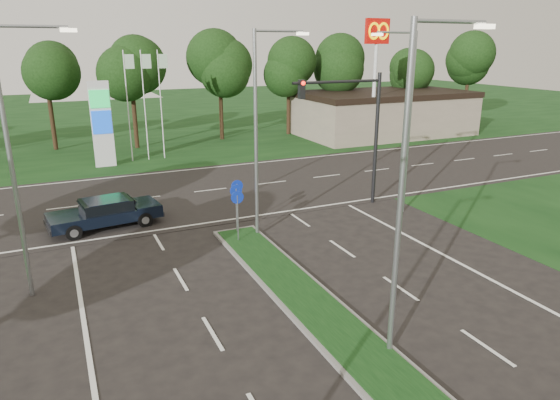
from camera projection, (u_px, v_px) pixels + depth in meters
name	position (u px, v px, depth m)	size (l,w,h in m)	color
verge_far	(122.00, 122.00, 56.42)	(160.00, 50.00, 0.02)	black
cross_road	(194.00, 192.00, 29.50)	(160.00, 12.00, 0.02)	black
commercial_building	(383.00, 113.00, 48.04)	(16.00, 9.00, 4.00)	gray
streetlight_median_near	(408.00, 179.00, 12.76)	(2.53, 0.22, 9.00)	gray
streetlight_median_far	(260.00, 124.00, 21.44)	(2.53, 0.22, 9.00)	gray
streetlight_left_far	(16.00, 152.00, 16.02)	(2.53, 0.22, 9.00)	gray
streetlight_right_far	(407.00, 114.00, 24.53)	(2.53, 0.22, 9.00)	gray
traffic_signal	(356.00, 120.00, 25.75)	(5.10, 0.42, 7.00)	black
median_signs	(237.00, 199.00, 22.39)	(1.16, 1.76, 2.38)	gray
gas_pylon	(105.00, 122.00, 34.91)	(5.80, 1.26, 8.00)	silver
mcdonalds_sign	(376.00, 49.00, 41.17)	(2.20, 0.47, 10.40)	silver
treeline_far	(140.00, 64.00, 41.34)	(6.00, 6.00, 9.90)	black
navy_sedan	(105.00, 212.00, 23.69)	(5.26, 2.70, 1.38)	black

